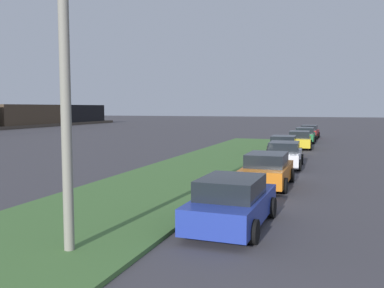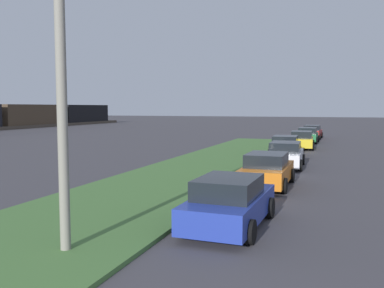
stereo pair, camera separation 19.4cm
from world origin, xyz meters
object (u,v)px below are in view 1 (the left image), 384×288
object	(u,v)px
parked_car_yellow	(299,140)
parked_car_red	(309,132)
parked_car_green	(305,135)
parked_car_blue	(232,202)
parked_car_orange	(267,170)
streetlight	(79,65)
parked_car_black	(284,146)
parked_car_white	(284,155)

from	to	relation	value
parked_car_yellow	parked_car_red	bearing A→B (deg)	-3.28
parked_car_yellow	parked_car_green	distance (m)	6.25
parked_car_yellow	parked_car_red	size ratio (longest dim) A/B	1.01
parked_car_blue	parked_car_yellow	world-z (taller)	same
parked_car_blue	parked_car_orange	size ratio (longest dim) A/B	1.01
streetlight	parked_car_black	bearing A→B (deg)	-5.43
parked_car_orange	parked_car_blue	bearing A→B (deg)	-179.70
parked_car_white	parked_car_yellow	size ratio (longest dim) A/B	1.00
parked_car_yellow	parked_car_red	xyz separation A→B (m)	(12.12, -0.08, 0.00)
parked_car_blue	parked_car_red	xyz separation A→B (m)	(36.40, 0.01, 0.00)
parked_car_black	streetlight	world-z (taller)	streetlight
parked_car_red	streetlight	bearing A→B (deg)	178.17
parked_car_red	parked_car_orange	bearing A→B (deg)	-177.98
parked_car_black	parked_car_blue	bearing A→B (deg)	-179.96
parked_car_black	parked_car_white	bearing A→B (deg)	-174.93
parked_car_white	parked_car_black	xyz separation A→B (m)	(5.28, 0.66, 0.00)
parked_car_blue	parked_car_green	xyz separation A→B (m)	(30.52, 0.07, 0.00)
parked_car_blue	streetlight	distance (m)	5.70
parked_car_orange	parked_car_black	world-z (taller)	same
parked_car_orange	parked_car_red	distance (m)	29.83
parked_car_blue	parked_car_red	bearing A→B (deg)	1.30
parked_car_black	parked_car_red	distance (m)	18.36
parked_car_blue	parked_car_green	bearing A→B (deg)	1.42
parked_car_green	parked_car_white	bearing A→B (deg)	-179.61
parked_car_white	parked_car_red	xyz separation A→B (m)	(23.63, 0.00, 0.00)
parked_car_white	parked_car_green	bearing A→B (deg)	-1.89
parked_car_orange	streetlight	distance (m)	10.97
parked_car_orange	parked_car_yellow	world-z (taller)	same
parked_car_green	parked_car_blue	bearing A→B (deg)	-179.69
parked_car_orange	parked_car_white	xyz separation A→B (m)	(6.20, -0.02, 0.00)
parked_car_white	streetlight	size ratio (longest dim) A/B	0.58
parked_car_black	parked_car_green	size ratio (longest dim) A/B	1.01
parked_car_blue	parked_car_orange	bearing A→B (deg)	1.47
parked_car_white	parked_car_yellow	distance (m)	11.51
streetlight	parked_car_blue	bearing A→B (deg)	-38.35
parked_car_blue	parked_car_yellow	distance (m)	24.27
parked_car_blue	parked_car_red	distance (m)	36.40
parked_car_orange	parked_car_red	bearing A→B (deg)	0.09
parked_car_red	streetlight	size ratio (longest dim) A/B	0.58
parked_car_orange	parked_car_green	size ratio (longest dim) A/B	1.00
parked_car_yellow	streetlight	distance (m)	28.06
parked_car_white	parked_car_black	size ratio (longest dim) A/B	1.00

